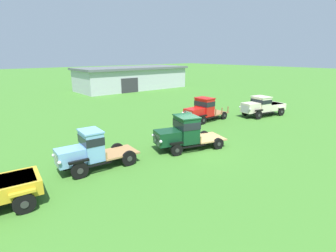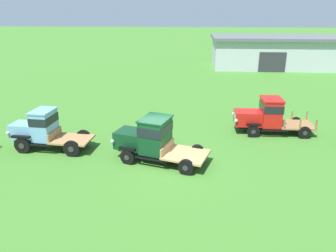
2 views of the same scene
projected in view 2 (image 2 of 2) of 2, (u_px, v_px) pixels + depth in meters
The scene contains 5 objects.
ground_plane at pixel (163, 164), 16.65m from camera, with size 240.00×240.00×0.00m, color #3D7528.
farm_shed at pixel (289, 52), 42.71m from camera, with size 20.16×8.30×3.98m.
vintage_truck_second_in_line at pixel (43, 129), 18.14m from camera, with size 4.67×2.11×2.26m.
vintage_truck_midrow_center at pixel (152, 138), 16.78m from camera, with size 5.20×3.18×2.30m.
vintage_truck_far_side at pixel (266, 115), 20.47m from camera, with size 4.94×2.04×2.24m.
Camera 2 is at (1.36, -14.92, 7.53)m, focal length 35.00 mm.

